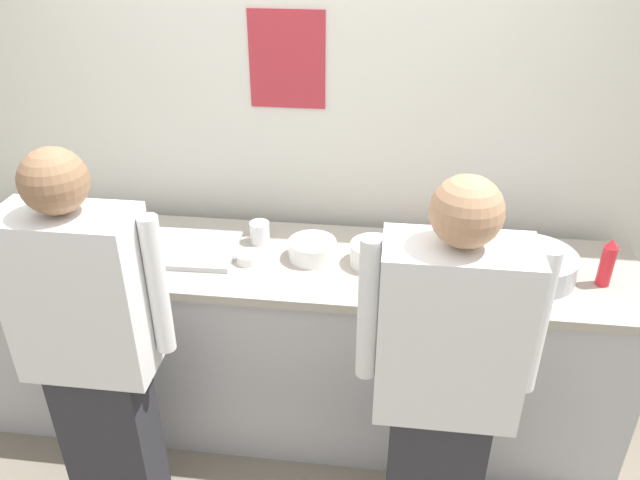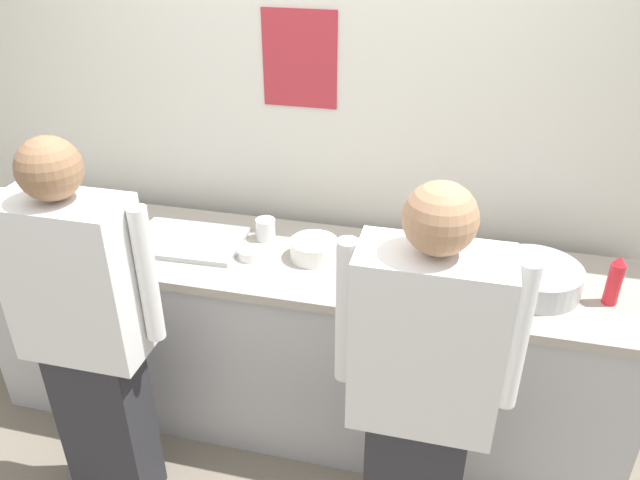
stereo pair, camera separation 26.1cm
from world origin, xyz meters
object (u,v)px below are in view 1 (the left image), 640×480
ramekin_red_sauce (85,224)px  chef_center (444,388)px  plate_stack_rear (374,254)px  chef_near_left (93,349)px  sheet_tray (182,249)px  mixing_bowl_steel (531,265)px  deli_cup (260,232)px  ramekin_green_sauce (474,247)px  ramekin_yellow_sauce (249,257)px  squeeze_bottle_primary (434,240)px  squeeze_bottle_secondary (607,263)px  plate_stack_front (312,249)px  ramekin_orange_sauce (31,223)px  chefs_knife (91,244)px

ramekin_red_sauce → chef_center: bearing=-26.5°
plate_stack_rear → ramekin_red_sauce: 1.39m
chef_near_left → sheet_tray: chef_near_left is taller
mixing_bowl_steel → deli_cup: mixing_bowl_steel is taller
mixing_bowl_steel → ramekin_green_sauce: size_ratio=3.82×
ramekin_yellow_sauce → squeeze_bottle_primary: bearing=8.6°
chef_center → squeeze_bottle_primary: bearing=91.5°
squeeze_bottle_primary → squeeze_bottle_secondary: squeeze_bottle_secondary is taller
plate_stack_front → ramekin_red_sauce: bearing=173.1°
ramekin_yellow_sauce → ramekin_orange_sauce: ramekin_yellow_sauce is taller
ramekin_orange_sauce → ramekin_green_sauce: bearing=0.6°
chef_near_left → ramekin_yellow_sauce: 0.74m
squeeze_bottle_secondary → ramekin_red_sauce: 2.33m
ramekin_yellow_sauce → squeeze_bottle_secondary: bearing=0.3°
deli_cup → chefs_knife: 0.77m
ramekin_red_sauce → sheet_tray: bearing=-15.9°
squeeze_bottle_primary → ramekin_yellow_sauce: bearing=-171.4°
squeeze_bottle_secondary → ramekin_orange_sauce: 2.58m
chef_near_left → plate_stack_rear: 1.18m
ramekin_yellow_sauce → sheet_tray: bearing=170.7°
ramekin_green_sauce → chef_near_left: bearing=-151.2°
chef_near_left → chef_center: (1.27, -0.04, -0.00)m
plate_stack_front → mixing_bowl_steel: bearing=-2.1°
chef_center → deli_cup: (-0.80, 0.80, 0.11)m
chef_near_left → ramekin_orange_sauce: chef_near_left is taller
chef_center → ramekin_yellow_sauce: 1.03m
ramekin_red_sauce → mixing_bowl_steel: bearing=-4.7°
chef_near_left → ramekin_green_sauce: (1.43, 0.79, 0.08)m
ramekin_orange_sauce → ramekin_red_sauce: bearing=4.6°
chef_center → sheet_tray: 1.32m
plate_stack_front → ramekin_orange_sauce: plate_stack_front is taller
plate_stack_front → sheet_tray: 0.59m
squeeze_bottle_secondary → chef_center: bearing=-136.5°
mixing_bowl_steel → ramekin_green_sauce: mixing_bowl_steel is taller
chef_center → chefs_knife: bearing=156.6°
plate_stack_front → ramekin_orange_sauce: size_ratio=1.94×
plate_stack_rear → squeeze_bottle_secondary: bearing=-2.9°
squeeze_bottle_primary → chefs_knife: (-1.53, -0.07, -0.09)m
chef_center → ramekin_red_sauce: chef_center is taller
squeeze_bottle_primary → plate_stack_front: bearing=-174.2°
chef_center → chefs_knife: 1.70m
squeeze_bottle_secondary → ramekin_red_sauce: size_ratio=2.44×
plate_stack_front → ramekin_green_sauce: plate_stack_front is taller
plate_stack_rear → chefs_knife: bearing=-179.8°
chef_center → plate_stack_front: (-0.54, 0.69, 0.10)m
ramekin_green_sauce → plate_stack_rear: bearing=-161.0°
chef_center → ramekin_orange_sauce: bearing=157.2°
chef_near_left → chefs_knife: (-0.29, 0.63, 0.06)m
sheet_tray → chefs_knife: bearing=-179.5°
chef_near_left → ramekin_yellow_sauce: (0.45, 0.58, 0.08)m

